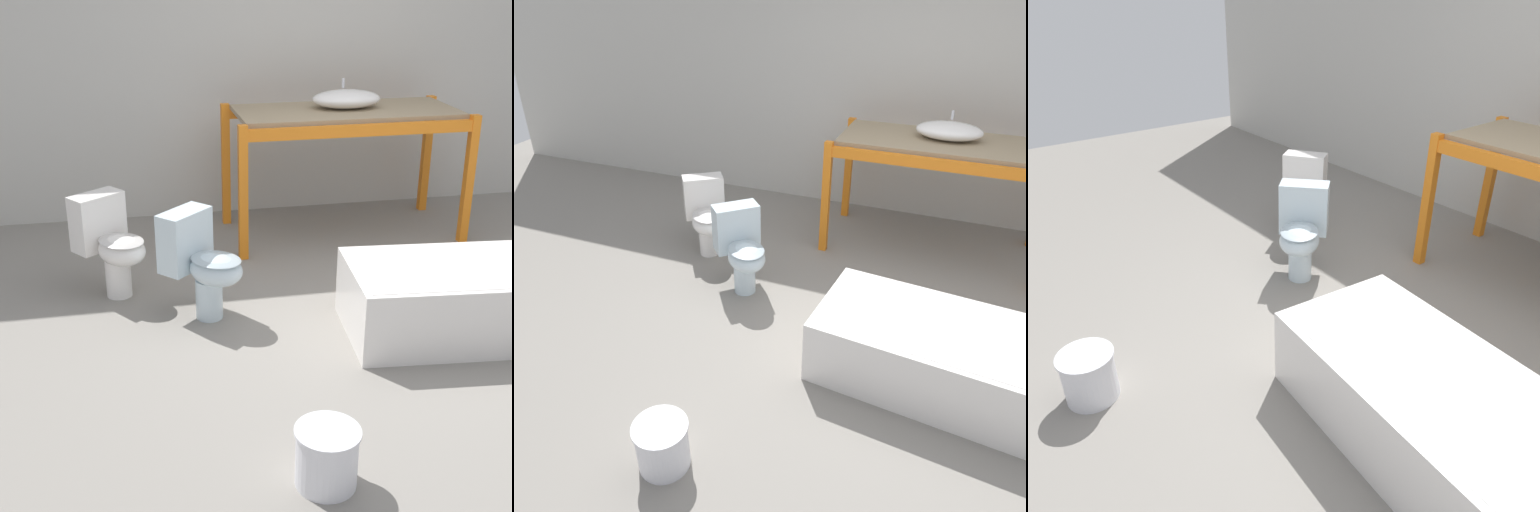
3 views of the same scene
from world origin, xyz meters
The scene contains 5 objects.
ground_plane centered at (0.00, 0.00, 0.00)m, with size 12.00×12.00×0.00m, color gray.
bathtub_main centered at (0.65, -0.41, 0.26)m, with size 1.76×0.94×0.46m.
toilet_near centered at (-1.06, 0.15, 0.40)m, with size 0.61×0.62×0.71m.
toilet_far centered at (-1.64, 0.61, 0.40)m, with size 0.58×0.63×0.71m.
bucket_white centered at (-0.72, -1.62, 0.15)m, with size 0.30×0.30×0.29m.
Camera 3 is at (1.58, -2.03, 2.04)m, focal length 35.00 mm.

